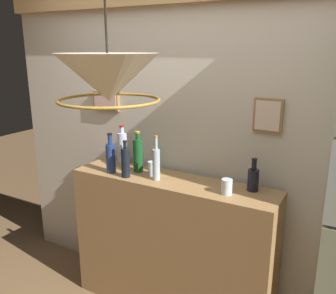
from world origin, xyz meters
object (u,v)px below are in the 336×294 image
Objects in this scene: liquor_bottle_rye at (253,179)px; liquor_bottle_bourbon at (125,162)px; liquor_bottle_port at (156,163)px; pendant_lamp at (108,79)px; liquor_bottle_sherry at (138,155)px; glass_tumbler_highball at (152,168)px; liquor_bottle_vermouth at (122,148)px; glass_tumbler_rocks at (227,187)px; liquor_bottle_mezcal at (111,157)px.

liquor_bottle_rye is 0.89m from liquor_bottle_bourbon.
pendant_lamp is at bearing -83.44° from liquor_bottle_port.
liquor_bottle_port is 0.51× the size of pendant_lamp.
liquor_bottle_sherry is (0.01, 0.14, 0.02)m from liquor_bottle_bourbon.
pendant_lamp is (0.14, -0.64, 0.69)m from glass_tumbler_highball.
liquor_bottle_vermouth is 1.03× the size of liquor_bottle_sherry.
liquor_bottle_bourbon is 0.86m from pendant_lamp.
liquor_bottle_vermouth is 0.35m from glass_tumbler_highball.
liquor_bottle_bourbon is 0.29m from liquor_bottle_vermouth.
liquor_bottle_vermouth is at bearing 130.35° from liquor_bottle_bourbon.
pendant_lamp is at bearing -128.74° from glass_tumbler_rocks.
liquor_bottle_bourbon is 0.85× the size of liquor_bottle_port.
glass_tumbler_highball is (0.14, 0.13, -0.06)m from liquor_bottle_bourbon.
liquor_bottle_bourbon is at bearing -93.83° from liquor_bottle_sherry.
liquor_bottle_port is (-0.64, -0.14, 0.04)m from liquor_bottle_rye.
liquor_bottle_rye is 0.66m from liquor_bottle_port.
glass_tumbler_highball is 0.95m from pendant_lamp.
liquor_bottle_port is 0.52m from glass_tumbler_rocks.
liquor_bottle_rye is 2.19× the size of glass_tumbler_rocks.
liquor_bottle_sherry reaches higher than glass_tumbler_rocks.
liquor_bottle_mezcal is at bearing -178.03° from glass_tumbler_rocks.
liquor_bottle_vermouth is 3.14× the size of glass_tumbler_highball.
pendant_lamp reaches higher than liquor_bottle_vermouth.
liquor_bottle_sherry is (-0.85, -0.05, 0.05)m from liquor_bottle_rye.
pendant_lamp is (0.07, -0.56, 0.62)m from liquor_bottle_port.
liquor_bottle_mezcal reaches higher than glass_tumbler_highball.
glass_tumbler_highball is at bearing 173.17° from glass_tumbler_rocks.
liquor_bottle_vermouth is 0.21m from liquor_bottle_sherry.
glass_tumbler_highball is (-0.72, -0.07, -0.03)m from liquor_bottle_rye.
liquor_bottle_bourbon is 2.67× the size of glass_tumbler_highball.
pendant_lamp is at bearing -67.13° from liquor_bottle_sherry.
liquor_bottle_vermouth is (-1.05, 0.03, 0.05)m from liquor_bottle_rye.
liquor_bottle_port is at bearing 179.91° from glass_tumbler_rocks.
liquor_bottle_bourbon is 0.44× the size of pendant_lamp.
liquor_bottle_sherry is at bearing 173.19° from glass_tumbler_rocks.
glass_tumbler_highball reaches higher than glass_tumbler_rocks.
liquor_bottle_sherry is 3.05× the size of glass_tumbler_highball.
liquor_bottle_port is 3.21× the size of glass_tumbler_rocks.
liquor_bottle_mezcal is (-1.01, -0.17, 0.04)m from liquor_bottle_rye.
pendant_lamp reaches higher than liquor_bottle_sherry.
liquor_bottle_rye is 1.03m from liquor_bottle_mezcal.
liquor_bottle_sherry is at bearing 157.69° from liquor_bottle_port.
glass_tumbler_highball is at bearing 137.74° from liquor_bottle_port.
liquor_bottle_mezcal is at bearing -175.17° from liquor_bottle_port.
liquor_bottle_mezcal is 0.48× the size of pendant_lamp.
liquor_bottle_sherry is at bearing 86.17° from liquor_bottle_bourbon.
liquor_bottle_mezcal is at bearing -160.85° from glass_tumbler_highball.
liquor_bottle_bourbon is 0.20m from glass_tumbler_highball.
liquor_bottle_vermouth reaches higher than liquor_bottle_sherry.
liquor_bottle_vermouth is 0.94m from glass_tumbler_rocks.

